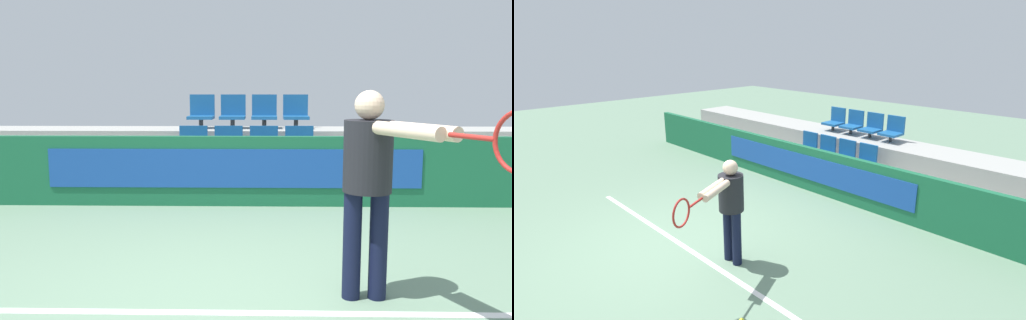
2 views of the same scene
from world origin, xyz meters
TOP-DOWN VIEW (x-y plane):
  - ground_plane at (0.00, 0.00)m, footprint 30.00×30.00m
  - court_baseline at (0.00, 0.02)m, footprint 5.20×0.08m
  - barrier_wall at (-0.00, 3.18)m, footprint 11.36×0.14m
  - bleacher_tier_front at (0.00, 3.78)m, footprint 10.96×1.03m
  - bleacher_tier_middle at (0.00, 4.81)m, footprint 10.96×1.03m
  - stadium_chair_0 at (-0.76, 3.90)m, footprint 0.41×0.42m
  - stadium_chair_1 at (-0.25, 3.90)m, footprint 0.41×0.42m
  - stadium_chair_2 at (0.25, 3.90)m, footprint 0.41×0.42m
  - stadium_chair_3 at (0.76, 3.90)m, footprint 0.41×0.42m
  - stadium_chair_4 at (-0.76, 4.93)m, footprint 0.41×0.42m
  - stadium_chair_5 at (-0.25, 4.93)m, footprint 0.41×0.42m
  - stadium_chair_6 at (0.25, 4.93)m, footprint 0.41×0.42m
  - stadium_chair_7 at (0.76, 4.93)m, footprint 0.41×0.42m
  - tennis_player at (1.03, 0.23)m, footprint 0.76×1.39m

SIDE VIEW (x-z plane):
  - ground_plane at x=0.00m, z-range 0.00..0.00m
  - court_baseline at x=0.00m, z-range 0.00..0.01m
  - bleacher_tier_front at x=0.00m, z-range 0.00..0.44m
  - bleacher_tier_middle at x=0.00m, z-range 0.00..0.88m
  - barrier_wall at x=0.00m, z-range 0.00..0.91m
  - stadium_chair_0 at x=-0.76m, z-range 0.41..0.95m
  - stadium_chair_1 at x=-0.25m, z-range 0.41..0.95m
  - stadium_chair_2 at x=0.25m, z-range 0.41..0.95m
  - stadium_chair_3 at x=0.76m, z-range 0.41..0.95m
  - tennis_player at x=1.03m, z-range 0.18..1.67m
  - stadium_chair_4 at x=-0.76m, z-range 0.85..1.39m
  - stadium_chair_5 at x=-0.25m, z-range 0.85..1.39m
  - stadium_chair_6 at x=0.25m, z-range 0.85..1.39m
  - stadium_chair_7 at x=0.76m, z-range 0.85..1.39m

